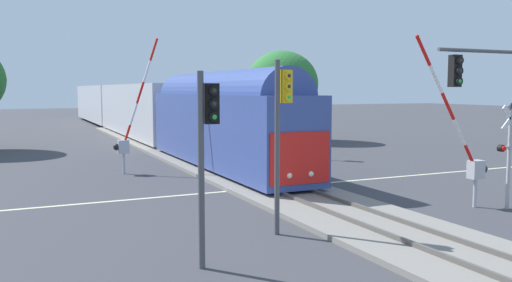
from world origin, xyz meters
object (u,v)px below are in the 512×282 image
at_px(commuter_train, 137,108).
at_px(crossing_gate_near, 469,154).
at_px(traffic_signal_near_left, 207,137).
at_px(crossing_signal_mast, 511,144).
at_px(crossing_gate_far, 127,132).
at_px(traffic_signal_median, 282,118).
at_px(traffic_signal_far_side, 290,105).
at_px(oak_far_right, 282,84).

height_order(commuter_train, crossing_gate_near, crossing_gate_near).
bearing_deg(traffic_signal_near_left, crossing_gate_near, 11.72).
height_order(commuter_train, crossing_signal_mast, commuter_train).
bearing_deg(crossing_signal_mast, crossing_gate_near, 147.76).
distance_m(crossing_gate_far, traffic_signal_near_left, 16.07).
distance_m(crossing_signal_mast, traffic_signal_median, 9.40).
bearing_deg(crossing_gate_far, crossing_gate_near, -53.69).
bearing_deg(traffic_signal_near_left, traffic_signal_median, 32.89).
relative_size(commuter_train, traffic_signal_far_side, 12.92).
bearing_deg(traffic_signal_near_left, traffic_signal_far_side, 56.48).
bearing_deg(oak_far_right, traffic_signal_median, -117.37).
distance_m(crossing_gate_near, oak_far_right, 27.02).
height_order(crossing_signal_mast, traffic_signal_near_left, traffic_signal_near_left).
height_order(traffic_signal_far_side, oak_far_right, oak_far_right).
bearing_deg(traffic_signal_median, crossing_gate_far, 97.97).
relative_size(crossing_gate_near, crossing_signal_mast, 1.59).
xyz_separation_m(traffic_signal_near_left, oak_far_right, (16.87, 28.59, 1.59)).
bearing_deg(commuter_train, oak_far_right, -40.02).
height_order(traffic_signal_median, oak_far_right, oak_far_right).
xyz_separation_m(commuter_train, traffic_signal_near_left, (-6.26, -37.50, 0.58)).
bearing_deg(traffic_signal_far_side, traffic_signal_near_left, -123.52).
bearing_deg(crossing_gate_far, traffic_signal_median, -82.03).
xyz_separation_m(commuter_train, oak_far_right, (10.61, -8.91, 2.17)).
height_order(crossing_gate_near, crossing_signal_mast, crossing_gate_near).
bearing_deg(traffic_signal_far_side, crossing_signal_mast, -88.84).
bearing_deg(crossing_gate_far, oak_far_right, 38.72).
xyz_separation_m(traffic_signal_far_side, traffic_signal_near_left, (-12.09, -18.25, -0.13)).
distance_m(commuter_train, traffic_signal_near_left, 38.02).
height_order(traffic_signal_far_side, traffic_signal_near_left, traffic_signal_far_side).
distance_m(traffic_signal_far_side, traffic_signal_median, 18.55).
bearing_deg(oak_far_right, crossing_signal_mast, -99.32).
relative_size(traffic_signal_near_left, traffic_signal_median, 0.92).
xyz_separation_m(crossing_signal_mast, oak_far_right, (4.44, 27.04, 2.46)).
bearing_deg(traffic_signal_near_left, crossing_signal_mast, 7.10).
relative_size(crossing_gate_near, traffic_signal_far_side, 1.24).
xyz_separation_m(crossing_signal_mast, traffic_signal_near_left, (-12.43, -1.55, 0.87)).
bearing_deg(crossing_gate_near, crossing_gate_far, 126.31).
bearing_deg(commuter_train, traffic_signal_far_side, -73.13).
bearing_deg(traffic_signal_median, commuter_train, 84.94).
bearing_deg(crossing_gate_near, oak_far_right, 77.82).
relative_size(commuter_train, traffic_signal_median, 12.35).
distance_m(traffic_signal_far_side, traffic_signal_near_left, 21.90).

